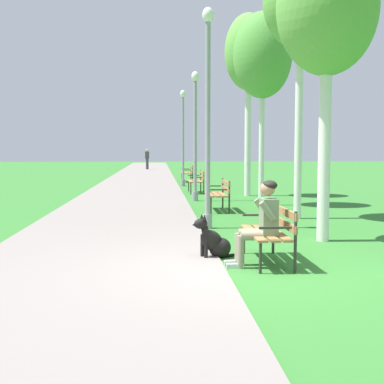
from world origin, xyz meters
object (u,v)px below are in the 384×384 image
Objects in this scene: park_bench_furthest at (188,172)px; birch_tree_second at (327,10)px; birch_tree_fourth at (262,56)px; park_bench_far at (197,179)px; dog_black at (214,242)px; lamp_post_far at (183,137)px; pedestrian_distant at (147,159)px; person_seated_on_near_bench at (261,220)px; birch_tree_third at (301,3)px; lamp_post_mid at (195,134)px; park_bench_near at (271,229)px; lamp_post_near at (208,116)px; birch_tree_fifth at (248,54)px; park_bench_mid at (219,192)px.

birch_tree_second is at bearing -85.05° from park_bench_furthest.
birch_tree_fourth is (0.05, 6.12, 0.23)m from birch_tree_second.
dog_black is at bearing -93.08° from park_bench_far.
lamp_post_far is 18.30m from pedestrian_distant.
person_seated_on_near_bench is 0.95m from dog_black.
birch_tree_fourth is (1.60, 8.14, 3.71)m from person_seated_on_near_bench.
lamp_post_far is 11.76m from birch_tree_third.
birch_tree_second is (1.49, -17.21, 3.65)m from park_bench_furthest.
birch_tree_third is at bearing -63.95° from lamp_post_mid.
lamp_post_mid is (-0.48, 9.32, 1.63)m from park_bench_near.
park_bench_furthest is 15.39m from pedestrian_distant.
dog_black is at bearing -119.09° from birch_tree_third.
lamp_post_near is at bearing 139.65° from birch_tree_second.
lamp_post_far is 14.53m from birch_tree_second.
park_bench_near is 34.27m from pedestrian_distant.
park_bench_near is 12.42m from park_bench_far.
lamp_post_mid is 0.65× the size of birch_tree_fifth.
park_bench_mid is 6.19m from birch_tree_second.
birch_tree_fifth reaches higher than birch_tree_fourth.
park_bench_far is 11.36m from birch_tree_second.
park_bench_furthest is at bearing 90.44° from park_bench_near.
birch_tree_fourth reaches higher than park_bench_far.
lamp_post_mid is (-0.33, -9.66, 1.63)m from park_bench_furthest.
pedestrian_distant is (-2.30, 34.43, 0.16)m from person_seated_on_near_bench.
birch_tree_fifth is (2.07, -5.01, 2.80)m from lamp_post_far.
park_bench_mid is 0.24× the size of birch_tree_third.
lamp_post_mid is (-0.31, -3.10, 1.63)m from park_bench_far.
park_bench_far is 0.23× the size of birch_tree_fifth.
birch_tree_third is (2.25, -11.17, 2.91)m from lamp_post_far.
lamp_post_mid is 6.72m from lamp_post_far.
birch_tree_second is (1.90, -14.27, 1.95)m from lamp_post_far.
birch_tree_second is at bearing -96.47° from birch_tree_third.
birch_tree_fifth is (-0.18, 6.16, -0.11)m from birch_tree_third.
park_bench_near is 1.00× the size of park_bench_mid.
park_bench_near is 0.32× the size of lamp_post_near.
park_bench_far is at bearing -83.87° from pedestrian_distant.
lamp_post_mid is at bearing -95.70° from park_bench_far.
birch_tree_fifth is at bearing 74.17° from lamp_post_near.
park_bench_far is (-0.16, 5.83, 0.00)m from park_bench_mid.
birch_tree_second is at bearing -91.08° from birch_tree_fifth.
pedestrian_distant is (-2.34, 21.76, 0.33)m from park_bench_far.
lamp_post_far is at bearing -83.85° from pedestrian_distant.
birch_tree_second is 3.29× the size of pedestrian_distant.
lamp_post_mid is (-0.47, 2.73, 1.63)m from park_bench_mid.
park_bench_furthest is at bearing 94.95° from birch_tree_second.
lamp_post_mid is 24.98m from pedestrian_distant.
birch_tree_fifth reaches higher than person_seated_on_near_bench.
birch_tree_fourth is at bearing 42.69° from park_bench_mid.
birch_tree_fourth reaches higher than dog_black.
dog_black is 3.77m from lamp_post_near.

